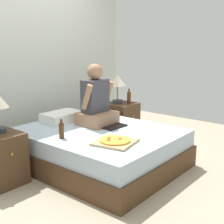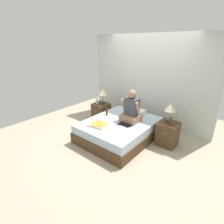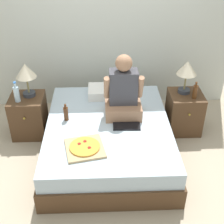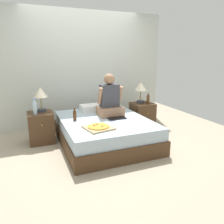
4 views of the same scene
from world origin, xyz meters
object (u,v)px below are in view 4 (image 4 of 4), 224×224
(beer_bottle, at_px, (148,99))
(laptop, at_px, (115,116))
(nightstand_left, at_px, (41,127))
(lamp_on_right_nightstand, at_px, (141,88))
(bed, at_px, (104,131))
(water_bottle, at_px, (35,108))
(person_seated, at_px, (110,100))
(pizza_box, at_px, (98,127))
(beer_bottle_on_bed, at_px, (75,115))
(lamp_on_left_nightstand, at_px, (40,94))
(nightstand_right, at_px, (142,116))

(beer_bottle, relative_size, laptop, 0.54)
(nightstand_left, bearing_deg, lamp_on_right_nightstand, 1.38)
(bed, height_order, lamp_on_right_nightstand, lamp_on_right_nightstand)
(nightstand_left, bearing_deg, water_bottle, -131.65)
(person_seated, distance_m, laptop, 0.33)
(pizza_box, bearing_deg, bed, 61.00)
(beer_bottle_on_bed, bearing_deg, lamp_on_left_nightstand, 140.23)
(nightstand_left, height_order, beer_bottle_on_bed, beer_bottle_on_bed)
(bed, relative_size, person_seated, 2.42)
(nightstand_left, distance_m, person_seated, 1.36)
(bed, bearing_deg, pizza_box, -119.00)
(lamp_on_left_nightstand, bearing_deg, beer_bottle, -4.01)
(water_bottle, bearing_deg, nightstand_right, 2.35)
(lamp_on_left_nightstand, distance_m, beer_bottle, 2.16)
(lamp_on_right_nightstand, distance_m, laptop, 1.04)
(lamp_on_left_nightstand, relative_size, person_seated, 0.58)
(lamp_on_left_nightstand, height_order, water_bottle, lamp_on_left_nightstand)
(laptop, bearing_deg, lamp_on_right_nightstand, 31.93)
(nightstand_right, relative_size, person_seated, 0.72)
(water_bottle, relative_size, beer_bottle, 1.20)
(lamp_on_right_nightstand, relative_size, person_seated, 0.58)
(bed, xyz_separation_m, beer_bottle, (1.13, 0.37, 0.43))
(lamp_on_right_nightstand, height_order, laptop, lamp_on_right_nightstand)
(bed, height_order, beer_bottle_on_bed, beer_bottle_on_bed)
(bed, relative_size, nightstand_left, 3.35)
(lamp_on_right_nightstand, bearing_deg, water_bottle, -176.30)
(nightstand_left, bearing_deg, laptop, -19.56)
(water_bottle, xyz_separation_m, nightstand_right, (2.19, 0.09, -0.39))
(beer_bottle, xyz_separation_m, beer_bottle_on_bed, (-1.63, -0.27, -0.11))
(beer_bottle_on_bed, bearing_deg, beer_bottle, 9.55)
(lamp_on_right_nightstand, height_order, beer_bottle_on_bed, lamp_on_right_nightstand)
(bed, height_order, pizza_box, pizza_box)
(nightstand_left, relative_size, nightstand_right, 1.00)
(laptop, bearing_deg, nightstand_right, 28.41)
(bed, distance_m, person_seated, 0.59)
(nightstand_left, xyz_separation_m, beer_bottle, (2.18, -0.10, 0.38))
(person_seated, xyz_separation_m, laptop, (0.03, -0.19, -0.27))
(beer_bottle_on_bed, bearing_deg, nightstand_right, 13.48)
(pizza_box, distance_m, beer_bottle_on_bed, 0.62)
(laptop, xyz_separation_m, beer_bottle_on_bed, (-0.72, 0.08, 0.07))
(water_bottle, relative_size, pizza_box, 0.59)
(laptop, bearing_deg, lamp_on_left_nightstand, 157.84)
(bed, relative_size, water_bottle, 6.84)
(lamp_on_right_nightstand, bearing_deg, laptop, -148.07)
(person_seated, height_order, laptop, person_seated)
(water_bottle, relative_size, person_seated, 0.35)
(bed, bearing_deg, beer_bottle, 18.00)
(nightstand_right, relative_size, beer_bottle, 2.45)
(nightstand_left, bearing_deg, beer_bottle_on_bed, -34.24)
(nightstand_right, xyz_separation_m, laptop, (-0.84, -0.45, 0.19))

